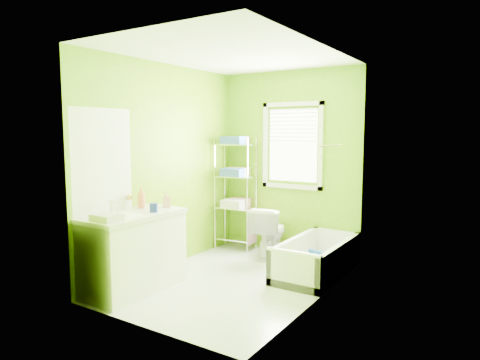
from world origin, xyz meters
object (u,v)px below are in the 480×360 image
Objects in this scene: vanity at (133,250)px; bathtub at (316,263)px; toilet at (270,232)px; wire_shelf_unit at (237,180)px.

bathtub is at bearing 46.63° from vanity.
vanity is at bearing 60.16° from toilet.
wire_shelf_unit is at bearing -22.57° from toilet.
wire_shelf_unit reaches higher than bathtub.
toilet is 2.03m from vanity.
vanity reaches higher than toilet.
bathtub is 0.93m from toilet.
toilet is at bearing 71.17° from vanity.
bathtub is at bearing 146.86° from toilet.
wire_shelf_unit is at bearing 89.27° from vanity.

